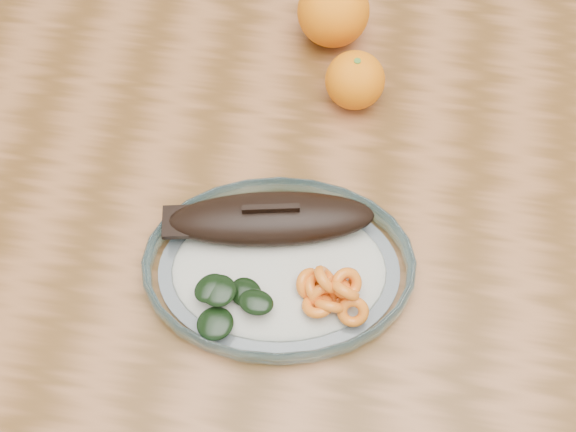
{
  "coord_description": "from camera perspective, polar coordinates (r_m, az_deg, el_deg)",
  "views": [
    {
      "loc": [
        -0.04,
        -0.4,
        1.46
      ],
      "look_at": [
        -0.1,
        -0.03,
        0.77
      ],
      "focal_mm": 45.0,
      "sensor_mm": 36.0,
      "label": 1
    }
  ],
  "objects": [
    {
      "name": "orange_right",
      "position": [
        0.87,
        5.31,
        10.63
      ],
      "size": [
        0.07,
        0.07,
        0.07
      ],
      "primitive_type": "sphere",
      "color": "#F15A04",
      "rests_on": "dining_table"
    },
    {
      "name": "ground",
      "position": [
        1.51,
        3.95,
        -13.47
      ],
      "size": [
        3.0,
        3.0,
        0.0
      ],
      "primitive_type": "plane",
      "color": "slate",
      "rests_on": "ground"
    },
    {
      "name": "plated_meal",
      "position": [
        0.76,
        -0.74,
        -3.86
      ],
      "size": [
        0.59,
        0.59,
        0.08
      ],
      "rotation": [
        0.0,
        0.0,
        0.16
      ],
      "color": "white",
      "rests_on": "dining_table"
    },
    {
      "name": "dining_table",
      "position": [
        0.9,
        6.46,
        -2.8
      ],
      "size": [
        1.2,
        0.8,
        0.75
      ],
      "color": "#5B3715",
      "rests_on": "ground"
    },
    {
      "name": "orange_left",
      "position": [
        0.93,
        3.61,
        15.83
      ],
      "size": [
        0.09,
        0.09,
        0.09
      ],
      "primitive_type": "sphere",
      "color": "#F15A04",
      "rests_on": "dining_table"
    }
  ]
}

